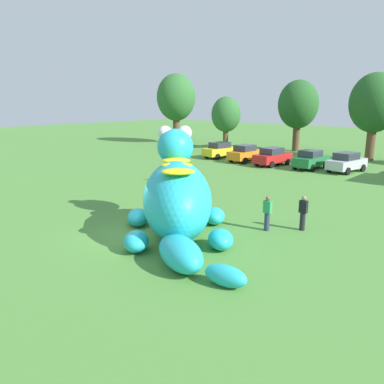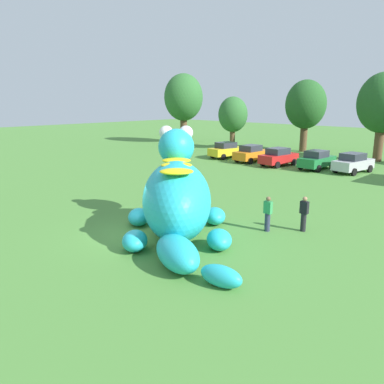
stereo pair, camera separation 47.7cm
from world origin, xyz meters
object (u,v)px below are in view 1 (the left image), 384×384
(car_yellow, at_px, (221,150))
(car_red, at_px, (273,157))
(car_green, at_px, (311,159))
(car_orange, at_px, (245,153))
(giant_inflatable_creature, at_px, (178,199))
(spectator_near_inflatable, at_px, (303,213))
(spectator_by_cars, at_px, (171,172))
(spectator_wandering, at_px, (267,213))
(car_silver, at_px, (346,162))

(car_yellow, xyz_separation_m, car_red, (6.79, -0.59, 0.00))
(car_green, bearing_deg, car_orange, -175.67)
(giant_inflatable_creature, relative_size, car_red, 2.09)
(car_green, distance_m, spectator_near_inflatable, 17.96)
(car_orange, bearing_deg, spectator_near_inflatable, -48.16)
(car_green, bearing_deg, spectator_near_inflatable, -65.71)
(giant_inflatable_creature, relative_size, car_orange, 2.15)
(car_green, distance_m, spectator_by_cars, 13.87)
(car_yellow, distance_m, spectator_wandering, 23.96)
(giant_inflatable_creature, distance_m, car_green, 21.33)
(car_yellow, height_order, car_red, same)
(car_orange, distance_m, spectator_near_inflatable, 21.28)
(car_red, bearing_deg, car_yellow, 175.00)
(car_silver, xyz_separation_m, spectator_near_inflatable, (4.36, -16.96, -0.01))
(car_green, relative_size, car_silver, 0.96)
(car_yellow, relative_size, spectator_wandering, 2.52)
(giant_inflatable_creature, xyz_separation_m, spectator_wandering, (2.62, 3.46, -0.93))
(car_orange, relative_size, car_red, 0.97)
(car_orange, distance_m, spectator_by_cars, 12.47)
(car_yellow, xyz_separation_m, car_green, (10.32, 0.14, 0.00))
(car_silver, bearing_deg, spectator_by_cars, -121.34)
(car_red, bearing_deg, car_orange, 176.24)
(car_green, distance_m, car_silver, 3.09)
(car_yellow, bearing_deg, car_green, 0.76)
(car_red, relative_size, spectator_by_cars, 2.49)
(giant_inflatable_creature, bearing_deg, car_silver, 91.29)
(giant_inflatable_creature, xyz_separation_m, car_yellow, (-13.84, 20.88, -0.92))
(giant_inflatable_creature, relative_size, spectator_wandering, 5.22)
(spectator_wandering, bearing_deg, giant_inflatable_creature, -127.13)
(spectator_near_inflatable, xyz_separation_m, spectator_by_cars, (-12.56, 3.50, 0.00))
(spectator_near_inflatable, bearing_deg, car_yellow, 137.49)
(giant_inflatable_creature, xyz_separation_m, car_orange, (-10.32, 20.50, -0.92))
(car_orange, height_order, car_red, same)
(car_yellow, xyz_separation_m, spectator_by_cars, (5.15, -12.74, -0.01))
(giant_inflatable_creature, height_order, car_silver, giant_inflatable_creature)
(spectator_by_cars, bearing_deg, spectator_near_inflatable, -15.55)
(car_red, bearing_deg, spectator_by_cars, -97.68)
(car_red, height_order, spectator_by_cars, car_red)
(spectator_near_inflatable, bearing_deg, spectator_by_cars, 164.45)
(spectator_by_cars, distance_m, spectator_wandering, 12.24)
(car_orange, bearing_deg, car_green, 4.33)
(giant_inflatable_creature, distance_m, spectator_near_inflatable, 6.12)
(car_green, bearing_deg, car_yellow, -179.24)
(car_red, relative_size, spectator_near_inflatable, 2.49)
(car_green, height_order, car_silver, same)
(spectator_near_inflatable, bearing_deg, giant_inflatable_creature, -129.81)
(spectator_wandering, bearing_deg, car_red, 119.89)
(car_red, xyz_separation_m, car_green, (3.53, 0.73, 0.00))
(car_yellow, distance_m, spectator_by_cars, 13.74)
(car_yellow, distance_m, car_red, 6.81)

